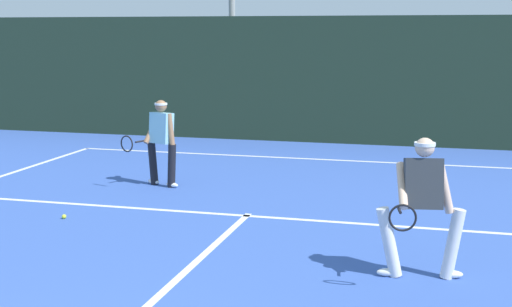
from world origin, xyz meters
TOP-DOWN VIEW (x-y plane):
  - court_line_baseline_far at (0.00, 11.26)m, footprint 10.68×0.10m
  - court_line_service at (0.00, 6.27)m, footprint 8.70×0.10m
  - court_line_centre at (0.00, 3.20)m, footprint 0.10×6.40m
  - player_near at (2.62, 4.18)m, footprint 1.00×0.90m
  - player_far at (-2.04, 7.91)m, footprint 0.96×0.81m
  - tennis_ball at (-2.57, 5.41)m, footprint 0.07×0.07m
  - back_fence_windscreen at (0.00, 13.61)m, footprint 22.32×0.12m

SIDE VIEW (x-z plane):
  - court_line_baseline_far at x=0.00m, z-range 0.00..0.01m
  - court_line_service at x=0.00m, z-range 0.00..0.01m
  - court_line_centre at x=0.00m, z-range 0.00..0.01m
  - tennis_ball at x=-2.57m, z-range 0.00..0.07m
  - player_far at x=-2.04m, z-range 0.07..1.62m
  - player_near at x=2.62m, z-range 0.08..1.68m
  - back_fence_windscreen at x=0.00m, z-range 0.00..3.11m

